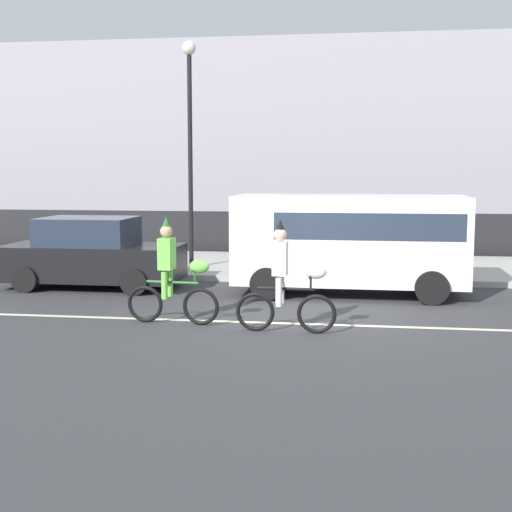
{
  "coord_description": "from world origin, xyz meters",
  "views": [
    {
      "loc": [
        1.06,
        -12.98,
        2.76
      ],
      "look_at": [
        -1.04,
        1.2,
        1.0
      ],
      "focal_mm": 50.0,
      "sensor_mm": 36.0,
      "label": 1
    }
  ],
  "objects_px": {
    "parade_cyclist_zebra": "(287,283)",
    "pedestrian_onlooker": "(422,239)",
    "parade_cyclist_lime": "(173,277)",
    "parked_car_black": "(92,254)",
    "street_lamp_post": "(190,121)",
    "parked_van_white": "(353,237)"
  },
  "relations": [
    {
      "from": "parade_cyclist_zebra",
      "to": "pedestrian_onlooker",
      "type": "relative_size",
      "value": 1.19
    },
    {
      "from": "parked_car_black",
      "to": "street_lamp_post",
      "type": "relative_size",
      "value": 0.7
    },
    {
      "from": "parked_car_black",
      "to": "pedestrian_onlooker",
      "type": "relative_size",
      "value": 2.53
    },
    {
      "from": "parade_cyclist_zebra",
      "to": "parked_van_white",
      "type": "xyz_separation_m",
      "value": [
        1.05,
        3.89,
        0.44
      ]
    },
    {
      "from": "parade_cyclist_zebra",
      "to": "pedestrian_onlooker",
      "type": "distance_m",
      "value": 6.83
    },
    {
      "from": "parade_cyclist_lime",
      "to": "street_lamp_post",
      "type": "bearing_deg",
      "value": 100.63
    },
    {
      "from": "parade_cyclist_zebra",
      "to": "parked_van_white",
      "type": "bearing_deg",
      "value": 74.94
    },
    {
      "from": "street_lamp_post",
      "to": "pedestrian_onlooker",
      "type": "bearing_deg",
      "value": -2.1
    },
    {
      "from": "parade_cyclist_lime",
      "to": "parked_car_black",
      "type": "height_order",
      "value": "parade_cyclist_lime"
    },
    {
      "from": "pedestrian_onlooker",
      "to": "parked_car_black",
      "type": "bearing_deg",
      "value": -163.0
    },
    {
      "from": "parked_car_black",
      "to": "parked_van_white",
      "type": "bearing_deg",
      "value": -0.13
    },
    {
      "from": "parade_cyclist_lime",
      "to": "parked_van_white",
      "type": "relative_size",
      "value": 0.38
    },
    {
      "from": "parked_car_black",
      "to": "pedestrian_onlooker",
      "type": "distance_m",
      "value": 8.07
    },
    {
      "from": "parade_cyclist_lime",
      "to": "parade_cyclist_zebra",
      "type": "relative_size",
      "value": 1.0
    },
    {
      "from": "parade_cyclist_zebra",
      "to": "street_lamp_post",
      "type": "bearing_deg",
      "value": 116.41
    },
    {
      "from": "parked_car_black",
      "to": "street_lamp_post",
      "type": "bearing_deg",
      "value": 55.74
    },
    {
      "from": "parade_cyclist_lime",
      "to": "pedestrian_onlooker",
      "type": "xyz_separation_m",
      "value": [
        4.81,
        5.88,
        0.17
      ]
    },
    {
      "from": "parade_cyclist_zebra",
      "to": "street_lamp_post",
      "type": "distance_m",
      "value": 7.89
    },
    {
      "from": "parked_van_white",
      "to": "street_lamp_post",
      "type": "height_order",
      "value": "street_lamp_post"
    },
    {
      "from": "pedestrian_onlooker",
      "to": "street_lamp_post",
      "type": "bearing_deg",
      "value": 177.9
    },
    {
      "from": "parked_car_black",
      "to": "street_lamp_post",
      "type": "height_order",
      "value": "street_lamp_post"
    },
    {
      "from": "parade_cyclist_lime",
      "to": "parked_van_white",
      "type": "xyz_separation_m",
      "value": [
        3.12,
        3.51,
        0.44
      ]
    }
  ]
}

